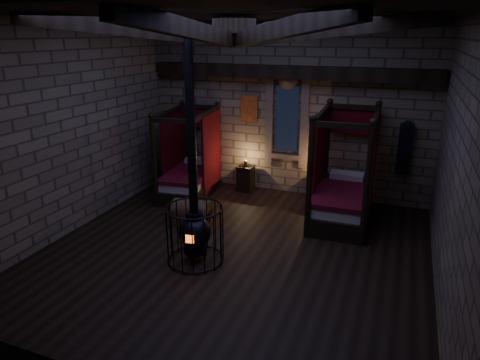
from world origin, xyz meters
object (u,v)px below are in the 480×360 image
(bed_right, at_px, (342,193))
(trunk_left, at_px, (192,214))
(trunk_right, at_px, (336,220))
(stove, at_px, (195,229))
(bed_left, at_px, (190,173))

(bed_right, xyz_separation_m, trunk_left, (-2.95, -1.52, -0.33))
(trunk_right, bearing_deg, stove, -131.09)
(bed_left, relative_size, bed_right, 0.91)
(bed_left, distance_m, bed_right, 3.86)
(bed_left, xyz_separation_m, bed_right, (3.86, -0.20, 0.06))
(bed_right, xyz_separation_m, trunk_right, (-0.00, -0.75, -0.34))
(bed_left, height_order, bed_right, bed_right)
(bed_right, height_order, trunk_left, bed_right)
(trunk_left, bearing_deg, bed_left, 112.50)
(bed_left, xyz_separation_m, trunk_right, (3.86, -0.94, -0.28))
(trunk_left, height_order, trunk_right, trunk_left)
(trunk_right, bearing_deg, bed_right, 94.27)
(trunk_left, bearing_deg, trunk_right, 9.17)
(trunk_right, xyz_separation_m, stove, (-2.17, -2.13, 0.38))
(bed_right, relative_size, stove, 0.59)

